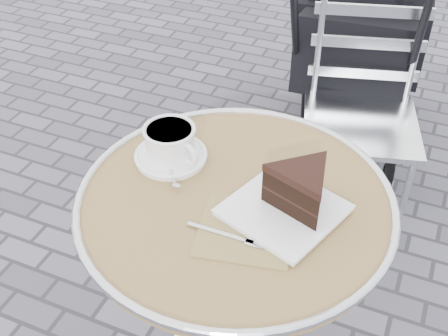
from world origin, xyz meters
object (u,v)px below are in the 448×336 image
at_px(cappuccino_set, 171,146).
at_px(bistro_chair, 363,88).
at_px(baby_stroller, 361,39).
at_px(cafe_table, 235,249).
at_px(cake_plate_set, 296,193).

bearing_deg(cappuccino_set, bistro_chair, 90.63).
distance_m(cappuccino_set, baby_stroller, 1.36).
relative_size(cafe_table, cake_plate_set, 2.15).
height_order(cafe_table, bistro_chair, bistro_chair).
xyz_separation_m(cafe_table, cappuccino_set, (-0.20, 0.07, 0.20)).
relative_size(cappuccino_set, bistro_chair, 0.22).
xyz_separation_m(bistro_chair, baby_stroller, (-0.11, 0.49, -0.06)).
bearing_deg(cafe_table, cake_plate_set, 4.00).
bearing_deg(cappuccino_set, cafe_table, 1.81).
height_order(cake_plate_set, bistro_chair, bistro_chair).
bearing_deg(bistro_chair, cafe_table, -113.10).
relative_size(cafe_table, bistro_chair, 0.85).
xyz_separation_m(cafe_table, baby_stroller, (0.01, 1.39, -0.08)).
xyz_separation_m(cake_plate_set, baby_stroller, (-0.12, 1.38, -0.30)).
xyz_separation_m(cappuccino_set, cake_plate_set, (0.33, -0.06, 0.01)).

